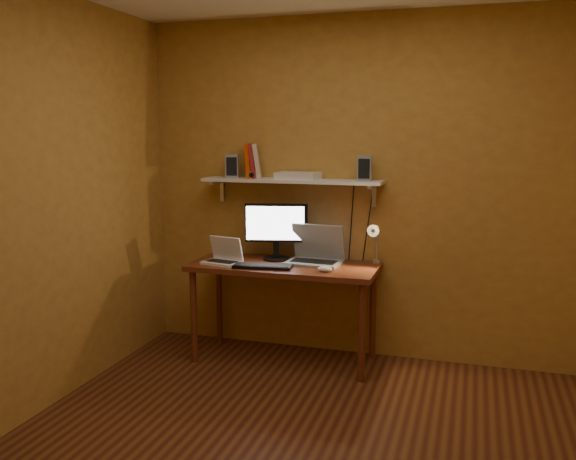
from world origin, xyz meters
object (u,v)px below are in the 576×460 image
(router, at_px, (298,176))
(wall_shelf, at_px, (292,181))
(keyboard, at_px, (263,266))
(laptop, at_px, (316,253))
(desk_lamp, at_px, (375,238))
(speaker_right, at_px, (365,168))
(monitor, at_px, (276,228))
(mouse, at_px, (325,269))
(desk, at_px, (284,275))
(netbook, at_px, (224,256))
(speaker_left, at_px, (232,166))
(shelf_camera, at_px, (252,175))

(router, bearing_deg, wall_shelf, -178.46)
(keyboard, bearing_deg, laptop, 33.85)
(desk_lamp, xyz_separation_m, speaker_right, (-0.10, 0.07, 0.51))
(monitor, bearing_deg, mouse, -46.63)
(laptop, height_order, desk_lamp, desk_lamp)
(desk, height_order, wall_shelf, wall_shelf)
(laptop, bearing_deg, desk_lamp, 5.14)
(wall_shelf, xyz_separation_m, netbook, (-0.44, -0.30, -0.55))
(wall_shelf, distance_m, speaker_left, 0.50)
(monitor, xyz_separation_m, laptop, (0.32, -0.02, -0.17))
(speaker_right, bearing_deg, mouse, -125.31)
(netbook, height_order, shelf_camera, shelf_camera)
(speaker_right, bearing_deg, router, 175.47)
(netbook, bearing_deg, speaker_right, 28.19)
(desk, xyz_separation_m, wall_shelf, (0.00, 0.19, 0.69))
(monitor, relative_size, shelf_camera, 4.65)
(desk, xyz_separation_m, speaker_right, (0.56, 0.19, 0.80))
(mouse, xyz_separation_m, speaker_left, (-0.84, 0.35, 0.70))
(keyboard, relative_size, speaker_left, 2.33)
(desk_lamp, bearing_deg, shelf_camera, 179.75)
(shelf_camera, bearing_deg, speaker_left, 160.45)
(laptop, xyz_separation_m, router, (-0.17, 0.08, 0.58))
(desk, height_order, router, router)
(monitor, bearing_deg, wall_shelf, 12.65)
(speaker_left, bearing_deg, monitor, -27.62)
(laptop, relative_size, router, 1.32)
(wall_shelf, bearing_deg, router, 1.54)
(router, bearing_deg, shelf_camera, -169.33)
(wall_shelf, bearing_deg, speaker_left, 179.32)
(desk_lamp, distance_m, shelf_camera, 1.05)
(mouse, distance_m, router, 0.78)
(laptop, height_order, keyboard, laptop)
(laptop, bearing_deg, wall_shelf, 164.55)
(monitor, xyz_separation_m, mouse, (0.46, -0.29, -0.23))
(wall_shelf, xyz_separation_m, shelf_camera, (-0.30, -0.06, 0.05))
(monitor, relative_size, desk_lamp, 1.27)
(desk_lamp, bearing_deg, laptop, -178.90)
(wall_shelf, distance_m, laptop, 0.58)
(wall_shelf, distance_m, mouse, 0.77)
(speaker_left, distance_m, shelf_camera, 0.22)
(mouse, bearing_deg, wall_shelf, 147.41)
(netbook, relative_size, speaker_right, 1.64)
(speaker_right, distance_m, shelf_camera, 0.86)
(router, bearing_deg, speaker_right, -0.28)
(desk_lamp, relative_size, shelf_camera, 3.67)
(wall_shelf, bearing_deg, monitor, -153.20)
(mouse, height_order, speaker_left, speaker_left)
(wall_shelf, height_order, keyboard, wall_shelf)
(monitor, xyz_separation_m, router, (0.16, 0.06, 0.41))
(mouse, relative_size, router, 0.35)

